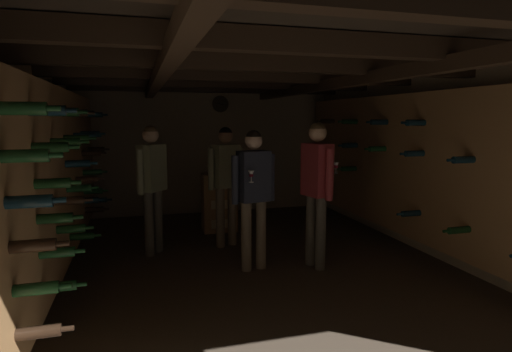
% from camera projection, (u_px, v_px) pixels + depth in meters
% --- Properties ---
extents(ground_plane, '(8.40, 8.40, 0.00)m').
position_uv_depth(ground_plane, '(256.00, 271.00, 4.84)').
color(ground_plane, brown).
extents(room_shell, '(4.72, 6.52, 2.41)m').
position_uv_depth(room_shell, '(250.00, 145.00, 4.90)').
color(room_shell, tan).
rests_on(room_shell, ground_plane).
extents(wine_crate_stack, '(0.52, 0.35, 0.90)m').
position_uv_depth(wine_crate_stack, '(219.00, 202.00, 6.51)').
color(wine_crate_stack, '#A37547').
rests_on(wine_crate_stack, ground_plane).
extents(display_bottle, '(0.08, 0.08, 0.35)m').
position_uv_depth(display_bottle, '(212.00, 165.00, 6.39)').
color(display_bottle, '#194723').
rests_on(display_bottle, wine_crate_stack).
extents(person_host_center, '(0.53, 0.38, 1.61)m').
position_uv_depth(person_host_center, '(254.00, 187.00, 4.77)').
color(person_host_center, brown).
rests_on(person_host_center, ground_plane).
extents(person_guest_mid_right, '(0.38, 0.53, 1.70)m').
position_uv_depth(person_guest_mid_right, '(317.00, 180.00, 4.84)').
color(person_guest_mid_right, '#4C473D').
rests_on(person_guest_mid_right, ground_plane).
extents(person_guest_far_left, '(0.38, 0.46, 1.65)m').
position_uv_depth(person_guest_far_left, '(152.00, 177.00, 5.33)').
color(person_guest_far_left, '#4C473D').
rests_on(person_guest_far_left, ground_plane).
extents(person_guest_rear_center, '(0.51, 0.41, 1.63)m').
position_uv_depth(person_guest_rear_center, '(226.00, 175.00, 5.68)').
color(person_guest_rear_center, brown).
rests_on(person_guest_rear_center, ground_plane).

